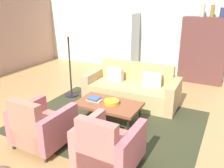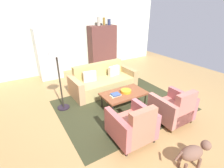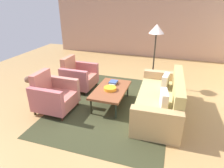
% 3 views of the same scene
% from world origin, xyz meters
% --- Properties ---
extents(ground_plane, '(10.26, 10.26, 0.00)m').
position_xyz_m(ground_plane, '(0.00, 0.00, 0.00)').
color(ground_plane, '#AD864F').
extents(wall_left, '(0.12, 7.59, 2.80)m').
position_xyz_m(wall_left, '(-4.28, 0.00, 1.40)').
color(wall_left, tan).
rests_on(wall_left, ground).
extents(area_rug, '(3.40, 2.60, 0.01)m').
position_xyz_m(area_rug, '(0.13, 0.14, 0.00)').
color(area_rug, '#33351F').
rests_on(area_rug, ground).
extents(couch, '(2.13, 0.97, 0.86)m').
position_xyz_m(couch, '(0.13, 1.28, 0.29)').
color(couch, tan).
rests_on(couch, ground).
extents(coffee_table, '(1.20, 0.70, 0.41)m').
position_xyz_m(coffee_table, '(0.13, 0.09, 0.38)').
color(coffee_table, black).
rests_on(coffee_table, ground).
extents(armchair_left, '(0.82, 0.82, 0.88)m').
position_xyz_m(armchair_left, '(-0.47, -1.08, 0.34)').
color(armchair_left, '#3C2712').
rests_on(armchair_left, ground).
extents(armchair_right, '(0.81, 0.81, 0.88)m').
position_xyz_m(armchair_right, '(0.73, -1.08, 0.34)').
color(armchair_right, '#381D10').
rests_on(armchair_right, ground).
extents(fruit_bowl, '(0.29, 0.29, 0.07)m').
position_xyz_m(fruit_bowl, '(0.20, 0.09, 0.45)').
color(fruit_bowl, orange).
rests_on(fruit_bowl, coffee_table).
extents(book_stack, '(0.28, 0.19, 0.07)m').
position_xyz_m(book_stack, '(-0.16, 0.06, 0.45)').
color(book_stack, beige).
rests_on(book_stack, coffee_table).
extents(floor_lamp, '(0.40, 0.40, 1.72)m').
position_xyz_m(floor_lamp, '(-1.31, 0.88, 1.44)').
color(floor_lamp, black).
rests_on(floor_lamp, ground).
extents(dog, '(0.70, 0.32, 0.48)m').
position_xyz_m(dog, '(-0.01, -2.11, 0.31)').
color(dog, brown).
rests_on(dog, ground).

